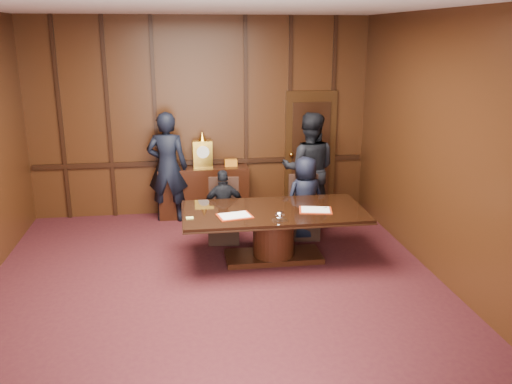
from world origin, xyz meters
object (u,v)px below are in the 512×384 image
(witness_left, at_px, (168,167))
(signatory_right, at_px, (305,198))
(conference_table, at_px, (274,226))
(signatory_left, at_px, (224,207))
(witness_right, at_px, (309,169))
(sideboard, at_px, (204,190))

(witness_left, bearing_deg, signatory_right, 161.12)
(conference_table, height_order, signatory_left, signatory_left)
(witness_left, height_order, witness_right, witness_right)
(signatory_left, relative_size, witness_right, 0.60)
(signatory_left, relative_size, witness_left, 0.61)
(sideboard, xyz_separation_m, signatory_left, (0.25, -1.36, 0.10))
(conference_table, bearing_deg, signatory_right, 50.91)
(sideboard, xyz_separation_m, signatory_right, (1.55, -1.36, 0.19))
(sideboard, distance_m, signatory_left, 1.39)
(sideboard, distance_m, signatory_right, 2.07)
(witness_right, bearing_deg, signatory_left, 39.26)
(sideboard, bearing_deg, signatory_right, -41.28)
(signatory_right, distance_m, witness_right, 0.77)
(signatory_right, bearing_deg, conference_table, 36.01)
(signatory_left, xyz_separation_m, witness_left, (-0.87, 1.20, 0.38))
(witness_right, bearing_deg, signatory_right, 87.55)
(conference_table, height_order, witness_right, witness_right)
(sideboard, distance_m, witness_right, 1.95)
(signatory_left, bearing_deg, sideboard, -82.92)
(conference_table, relative_size, witness_left, 1.36)
(signatory_right, bearing_deg, sideboard, -56.18)
(sideboard, height_order, signatory_left, sideboard)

